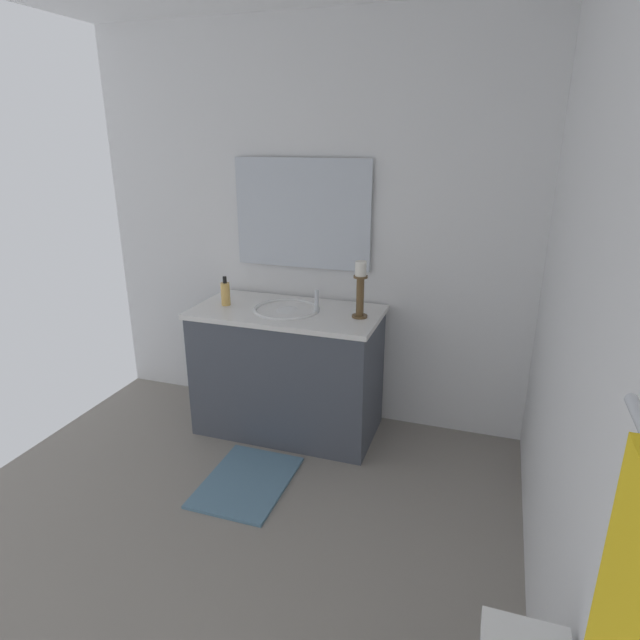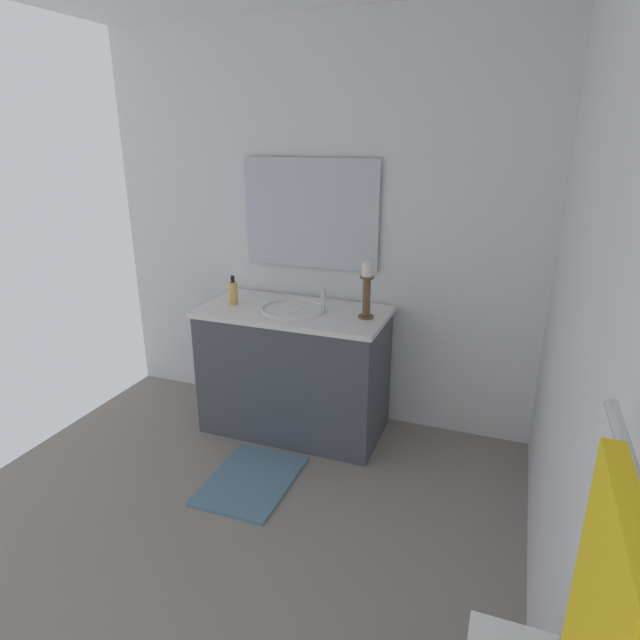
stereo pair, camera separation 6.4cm
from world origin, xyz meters
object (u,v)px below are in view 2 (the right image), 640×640
Objects in this scene: sink_basin at (294,316)px; towel_near_vanity at (602,640)px; vanity_cabinet at (295,370)px; mirror at (310,214)px; bath_mat at (251,480)px; soap_bottle at (233,292)px; candle_holder_tall at (367,288)px.

towel_near_vanity reaches higher than sink_basin.
mirror is at bearing 179.99° from vanity_cabinet.
vanity_cabinet is 1.89× the size of bath_mat.
towel_near_vanity reaches higher than soap_bottle.
vanity_cabinet is at bearing -149.04° from towel_near_vanity.
mirror reaches higher than vanity_cabinet.
sink_basin reaches higher than vanity_cabinet.
candle_holder_tall reaches higher than soap_bottle.
vanity_cabinet is 3.11× the size of towel_near_vanity.
sink_basin is 0.64m from mirror.
soap_bottle is at bearing -87.63° from candle_holder_tall.
vanity_cabinet is 1.30× the size of mirror.
vanity_cabinet is 0.61m from soap_bottle.
sink_basin is at bearing 90.00° from vanity_cabinet.
towel_near_vanity is at bearing 28.10° from mirror.
sink_basin is at bearing 93.96° from soap_bottle.
vanity_cabinet is at bearing -90.00° from sink_basin.
soap_bottle is 2.87m from towel_near_vanity.
bath_mat is (0.62, -0.00, -0.75)m from sink_basin.
mirror reaches higher than sink_basin.
bath_mat is at bearing -140.39° from towel_near_vanity.
vanity_cabinet is 0.36m from sink_basin.
candle_holder_tall is 2.47m from towel_near_vanity.
sink_basin is 2.69m from towel_near_vanity.
candle_holder_tall is at bearing -158.17° from towel_near_vanity.
mirror is at bearing 180.00° from bath_mat.
soap_bottle is (0.03, -0.39, 0.11)m from sink_basin.
towel_near_vanity is at bearing 38.02° from soap_bottle.
sink_basin is at bearing -149.06° from towel_near_vanity.
towel_near_vanity reaches higher than candle_holder_tall.
mirror is 1.45× the size of bath_mat.
soap_bottle is 0.49× the size of towel_near_vanity.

